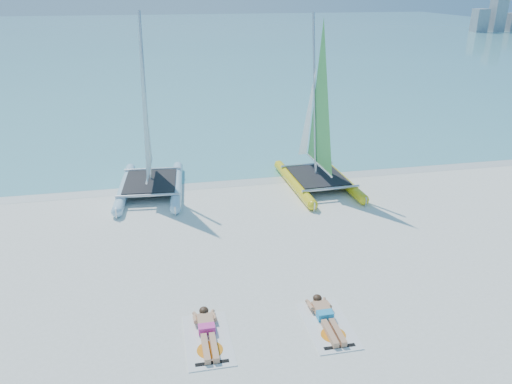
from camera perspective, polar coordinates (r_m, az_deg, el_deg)
The scene contains 10 objects.
ground at distance 15.01m, azimuth 3.27°, elevation -5.97°, with size 140.00×140.00×0.00m, color white.
sea at distance 76.13m, azimuth -9.25°, elevation 17.05°, with size 140.00×115.00×0.01m, color #79C4CA.
wet_sand_strip at distance 19.88m, azimuth -0.70°, elevation 1.52°, with size 140.00×1.40×0.01m, color silver.
distant_skyline at distance 94.21m, azimuth 27.20°, elevation 17.20°, with size 14.00×2.00×5.00m.
catamaran_blue at distance 18.55m, azimuth -12.35°, elevation 5.79°, with size 2.66×4.97×6.56m.
catamaran_yellow at distance 19.16m, azimuth 6.82°, elevation 6.95°, with size 2.44×5.12×6.47m.
towel_a at distance 11.41m, azimuth -5.50°, elevation -16.45°, with size 1.00×1.85×0.02m, color white.
sunbather_a at distance 11.50m, azimuth -5.63°, elevation -15.43°, with size 0.37×1.73×0.26m.
towel_b at distance 11.87m, azimuth 8.23°, elevation -14.85°, with size 1.00×1.85×0.02m, color white.
sunbather_b at distance 11.94m, azimuth 7.95°, elevation -13.89°, with size 0.37×1.73×0.26m.
Camera 1 is at (-3.45, -12.71, 7.21)m, focal length 35.00 mm.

